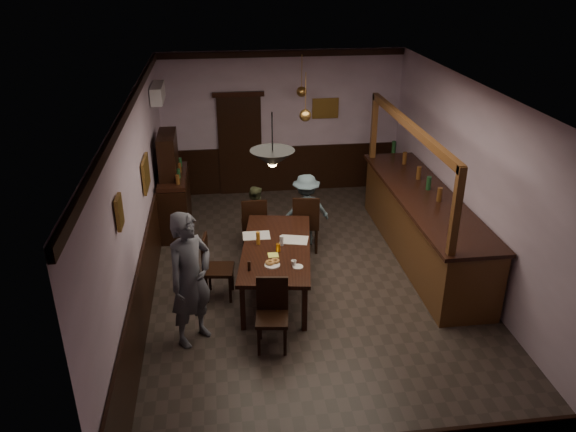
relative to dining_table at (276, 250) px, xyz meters
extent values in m
cube|color=#2D2621|center=(0.57, 0.02, -0.69)|extent=(5.00, 8.00, 0.01)
cube|color=white|center=(0.57, 0.02, 2.31)|extent=(5.00, 8.00, 0.01)
cube|color=#AB93A9|center=(0.57, 4.02, 0.81)|extent=(5.00, 0.01, 3.00)
cube|color=#AB93A9|center=(0.57, -3.98, 0.81)|extent=(5.00, 0.01, 3.00)
cube|color=#AB93A9|center=(-1.93, 0.02, 0.81)|extent=(0.01, 8.00, 3.00)
cube|color=#AB93A9|center=(3.07, 0.02, 0.81)|extent=(0.01, 8.00, 3.00)
cube|color=black|center=(0.00, 0.00, 0.03)|extent=(1.32, 2.33, 0.06)
cube|color=black|center=(-0.57, -0.94, -0.34)|extent=(0.07, 0.07, 0.69)
cube|color=black|center=(0.26, -1.07, -0.34)|extent=(0.07, 0.07, 0.69)
cube|color=black|center=(-0.26, 1.07, -0.34)|extent=(0.07, 0.07, 0.69)
cube|color=black|center=(0.57, 0.94, -0.34)|extent=(0.07, 0.07, 0.69)
cube|color=black|center=(-0.24, 1.40, -0.23)|extent=(0.43, 0.43, 0.05)
cube|color=black|center=(-0.24, 1.21, 0.05)|extent=(0.43, 0.04, 0.51)
cube|color=black|center=(-0.07, 1.58, -0.47)|extent=(0.04, 0.04, 0.44)
cube|color=black|center=(-0.42, 1.58, -0.47)|extent=(0.04, 0.04, 0.44)
cube|color=black|center=(-0.07, 1.23, -0.47)|extent=(0.04, 0.04, 0.44)
cube|color=black|center=(-0.41, 1.23, -0.47)|extent=(0.04, 0.04, 0.44)
cube|color=black|center=(0.65, 1.27, -0.20)|extent=(0.52, 0.52, 0.05)
cube|color=black|center=(0.61, 1.06, 0.09)|extent=(0.45, 0.12, 0.54)
cube|color=black|center=(0.86, 1.42, -0.45)|extent=(0.04, 0.04, 0.46)
cube|color=black|center=(0.50, 1.48, -0.45)|extent=(0.04, 0.04, 0.46)
cube|color=black|center=(0.80, 1.06, -0.45)|extent=(0.04, 0.04, 0.46)
cube|color=black|center=(0.44, 1.12, -0.45)|extent=(0.04, 0.04, 0.46)
cube|color=black|center=(-0.21, -1.38, -0.24)|extent=(0.47, 0.47, 0.05)
cube|color=black|center=(-0.19, -1.20, 0.03)|extent=(0.42, 0.09, 0.49)
cube|color=black|center=(-0.40, -1.53, -0.47)|extent=(0.04, 0.04, 0.42)
cube|color=black|center=(-0.07, -1.57, -0.47)|extent=(0.04, 0.04, 0.42)
cube|color=black|center=(-0.36, -1.20, -0.47)|extent=(0.04, 0.04, 0.42)
cube|color=black|center=(-0.02, -1.24, -0.47)|extent=(0.04, 0.04, 0.42)
cube|color=black|center=(-0.87, -0.07, -0.23)|extent=(0.48, 0.48, 0.05)
cube|color=black|center=(-1.06, -0.05, 0.05)|extent=(0.09, 0.43, 0.51)
cube|color=black|center=(-0.72, -0.26, -0.47)|extent=(0.04, 0.04, 0.44)
cube|color=black|center=(-0.68, 0.08, -0.47)|extent=(0.04, 0.04, 0.44)
cube|color=black|center=(-1.06, -0.22, -0.47)|extent=(0.04, 0.04, 0.44)
cube|color=black|center=(-1.02, 0.12, -0.47)|extent=(0.04, 0.04, 0.44)
imported|color=#4D4E58|center=(-1.23, -1.08, 0.24)|extent=(0.80, 0.79, 1.86)
imported|color=#404529|center=(-0.21, 1.60, -0.14)|extent=(0.64, 0.58, 1.09)
imported|color=slate|center=(0.68, 1.46, -0.03)|extent=(0.89, 0.58, 1.30)
cube|color=silver|center=(-0.27, 0.39, 0.07)|extent=(0.42, 0.30, 0.01)
cube|color=silver|center=(0.29, 0.17, 0.07)|extent=(0.48, 0.40, 0.01)
cube|color=#F7FF5D|center=(-0.08, -0.25, 0.07)|extent=(0.17, 0.17, 0.00)
cylinder|color=white|center=(0.23, -0.64, 0.07)|extent=(0.15, 0.15, 0.01)
imported|color=white|center=(0.18, -0.60, 0.11)|extent=(0.09, 0.09, 0.07)
cylinder|color=white|center=(-0.12, -0.55, 0.07)|extent=(0.22, 0.22, 0.01)
torus|color=#C68C47|center=(-0.15, -0.52, 0.10)|extent=(0.13, 0.13, 0.04)
torus|color=#C68C47|center=(-0.07, -0.48, 0.10)|extent=(0.13, 0.13, 0.04)
cylinder|color=orange|center=(0.01, -0.15, 0.12)|extent=(0.07, 0.07, 0.12)
cylinder|color=#BF721E|center=(-0.26, 0.12, 0.16)|extent=(0.06, 0.06, 0.20)
cylinder|color=silver|center=(0.08, 0.04, 0.14)|extent=(0.06, 0.06, 0.15)
cylinder|color=black|center=(-0.45, -0.64, 0.13)|extent=(0.04, 0.04, 0.14)
cube|color=black|center=(-1.63, 2.36, -0.18)|extent=(0.50, 1.40, 1.00)
cube|color=black|center=(-1.63, 2.36, 0.37)|extent=(0.48, 1.35, 0.08)
cube|color=black|center=(-1.68, 2.36, 0.77)|extent=(0.30, 0.90, 0.80)
cube|color=#4C2914|center=(2.57, 0.79, -0.15)|extent=(0.88, 4.12, 1.08)
cube|color=black|center=(2.55, 0.79, 0.41)|extent=(0.98, 4.22, 0.06)
cube|color=#4C2914|center=(2.18, 0.79, 1.62)|extent=(0.10, 4.02, 0.12)
cube|color=#4C2914|center=(2.18, -1.18, 1.03)|extent=(0.10, 0.10, 1.28)
cube|color=#4C2914|center=(2.18, 2.75, 1.03)|extent=(0.10, 0.10, 1.28)
cube|color=black|center=(-0.33, 3.97, 0.36)|extent=(0.90, 0.06, 2.10)
cube|color=white|center=(-1.81, 2.92, 1.76)|extent=(0.20, 0.85, 0.30)
cube|color=olive|center=(-1.89, -1.58, 1.46)|extent=(0.04, 0.28, 0.36)
cube|color=olive|center=(-1.89, 0.82, 1.01)|extent=(0.04, 0.62, 0.48)
cube|color=olive|center=(1.47, 3.98, 1.11)|extent=(0.55, 0.04, 0.42)
cylinder|color=black|center=(-0.12, -0.79, 2.02)|extent=(0.02, 0.02, 0.59)
cone|color=black|center=(-0.12, -0.79, 1.73)|extent=(0.56, 0.56, 0.22)
sphere|color=#FFD88C|center=(-0.12, -0.79, 1.68)|extent=(0.12, 0.12, 0.12)
cylinder|color=#BF8C3F|center=(0.67, 1.61, 1.96)|extent=(0.02, 0.02, 0.70)
cone|color=#BF8C3F|center=(0.67, 1.61, 1.61)|extent=(0.20, 0.20, 0.22)
sphere|color=#FFD88C|center=(0.67, 1.61, 1.56)|extent=(0.12, 0.12, 0.12)
cylinder|color=#BF8C3F|center=(0.87, 3.35, 1.96)|extent=(0.02, 0.02, 0.70)
cone|color=#BF8C3F|center=(0.87, 3.35, 1.61)|extent=(0.20, 0.20, 0.22)
sphere|color=#FFD88C|center=(0.87, 3.35, 1.56)|extent=(0.12, 0.12, 0.12)
camera|label=1|loc=(-0.77, -7.35, 4.03)|focal=35.00mm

